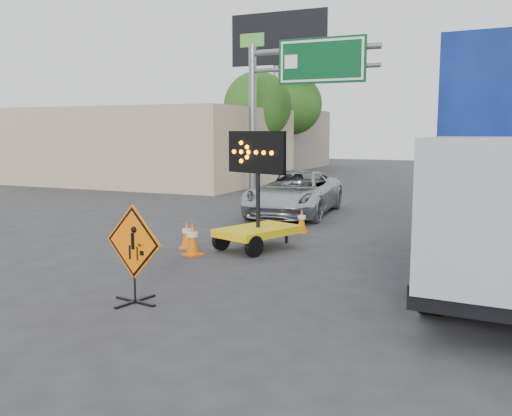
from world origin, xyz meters
The scene contains 14 objects.
ground centered at (0.00, 0.00, 0.00)m, with size 100.00×100.00×0.00m, color #2D2D30.
storefront_left_near centered at (-14.00, 20.00, 2.00)m, with size 14.00×10.00×4.00m, color tan.
storefront_left_far centered at (-15.00, 34.00, 2.20)m, with size 12.00×10.00×4.40m, color gray.
highway_gantry centered at (-4.43, 17.96, 5.07)m, with size 6.18×0.38×6.90m.
billboard centered at (-8.35, 25.87, 7.35)m, with size 6.10×0.54×9.85m.
tree_left_near centered at (-8.00, 22.00, 4.16)m, with size 3.71×3.71×6.03m.
tree_left_far centered at (-9.00, 30.00, 4.60)m, with size 4.10×4.10×6.66m.
construction_sign centered at (-0.82, 0.71, 0.87)m, with size 1.22×0.87×1.64m.
arrow_board centered at (-0.69, 5.47, 0.63)m, with size 1.79×2.26×2.81m.
pickup_truck centered at (-1.86, 11.16, 0.74)m, with size 2.45×5.32×1.48m, color #ADB0B4.
cone_a centered at (-1.78, 4.25, 0.38)m, with size 0.50×0.50×0.75m.
cone_b centered at (-2.31, 4.88, 0.33)m, with size 0.44×0.44×0.67m.
cone_c centered at (-0.49, 8.03, 0.34)m, with size 0.35×0.35×0.68m.
cone_d centered at (-1.68, 9.11, 0.40)m, with size 0.51×0.51×0.81m.
Camera 1 is at (4.72, -6.81, 2.81)m, focal length 40.00 mm.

